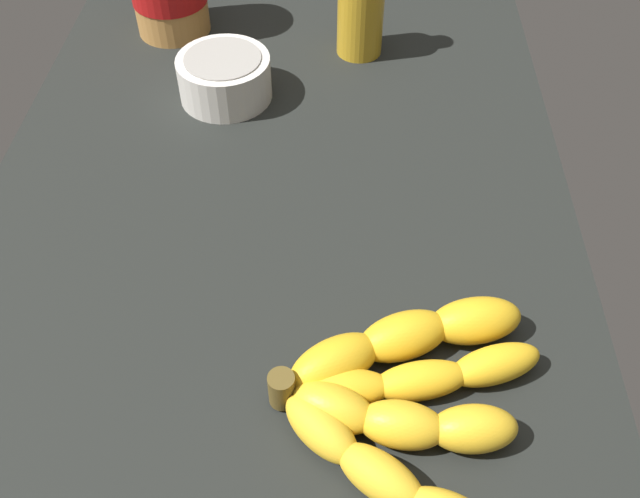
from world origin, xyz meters
The scene contains 4 objects.
ground_plane centered at (0.00, 0.00, -2.16)cm, with size 97.44×56.31×4.32cm, color black.
banana_bunch centered at (-12.90, -11.04, 1.69)cm, with size 20.87×20.80×3.75cm.
honey_bottle centered at (34.48, -7.68, 5.99)cm, with size 5.34×5.34×13.18cm.
small_bowl centered at (24.76, 6.94, 2.53)cm, with size 10.11×10.11×4.92cm.
Camera 1 is at (-39.23, -6.22, 46.32)cm, focal length 39.19 mm.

